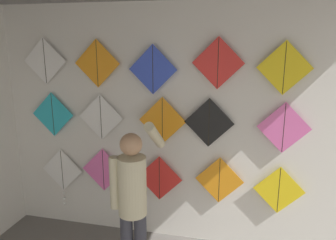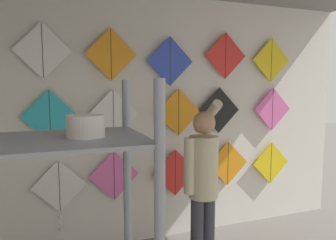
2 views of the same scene
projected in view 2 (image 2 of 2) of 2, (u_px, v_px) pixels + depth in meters
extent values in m
cube|color=silver|center=(171.00, 120.00, 3.85)|extent=(4.69, 0.06, 2.80)
cube|color=slate|center=(5.00, 144.00, 0.87)|extent=(0.76, 0.37, 0.01)
cylinder|color=#B2ADA3|center=(86.00, 126.00, 0.94)|extent=(0.11, 0.11, 0.06)
cylinder|color=#383842|center=(197.00, 238.00, 3.07)|extent=(0.12, 0.12, 0.77)
cylinder|color=#383842|center=(208.00, 234.00, 3.14)|extent=(0.12, 0.12, 0.77)
cylinder|color=beige|center=(204.00, 167.00, 3.03)|extent=(0.27, 0.27, 0.58)
sphere|color=tan|center=(204.00, 123.00, 2.98)|extent=(0.21, 0.21, 0.21)
cylinder|color=beige|center=(189.00, 166.00, 2.94)|extent=(0.10, 0.10, 0.51)
cylinder|color=beige|center=(207.00, 117.00, 3.26)|extent=(0.10, 0.47, 0.37)
cube|color=white|center=(59.00, 186.00, 3.38)|extent=(0.55, 0.01, 0.55)
cylinder|color=black|center=(59.00, 186.00, 3.38)|extent=(0.01, 0.01, 0.53)
sphere|color=white|center=(61.00, 217.00, 3.41)|extent=(0.04, 0.04, 0.04)
sphere|color=white|center=(61.00, 223.00, 3.42)|extent=(0.04, 0.04, 0.04)
sphere|color=white|center=(61.00, 230.00, 3.43)|extent=(0.04, 0.04, 0.04)
cube|color=pink|center=(114.00, 176.00, 3.58)|extent=(0.55, 0.01, 0.55)
cylinder|color=black|center=(114.00, 176.00, 3.58)|extent=(0.01, 0.01, 0.53)
cube|color=red|center=(175.00, 173.00, 3.84)|extent=(0.55, 0.01, 0.55)
cylinder|color=black|center=(175.00, 173.00, 3.83)|extent=(0.01, 0.01, 0.53)
cube|color=orange|center=(228.00, 163.00, 4.08)|extent=(0.55, 0.01, 0.55)
cylinder|color=black|center=(228.00, 164.00, 4.08)|extent=(0.01, 0.01, 0.53)
cube|color=yellow|center=(271.00, 163.00, 4.31)|extent=(0.55, 0.01, 0.55)
cylinder|color=black|center=(271.00, 163.00, 4.31)|extent=(0.01, 0.01, 0.53)
cube|color=#28B2C6|center=(50.00, 117.00, 3.28)|extent=(0.55, 0.01, 0.55)
cylinder|color=black|center=(50.00, 117.00, 3.28)|extent=(0.01, 0.01, 0.53)
cube|color=white|center=(113.00, 114.00, 3.51)|extent=(0.55, 0.01, 0.55)
cylinder|color=black|center=(113.00, 115.00, 3.50)|extent=(0.01, 0.01, 0.53)
cube|color=orange|center=(179.00, 112.00, 3.77)|extent=(0.55, 0.01, 0.55)
cylinder|color=black|center=(179.00, 112.00, 3.77)|extent=(0.01, 0.01, 0.53)
cube|color=black|center=(219.00, 110.00, 3.96)|extent=(0.55, 0.01, 0.55)
cylinder|color=black|center=(219.00, 110.00, 3.95)|extent=(0.01, 0.01, 0.53)
cube|color=pink|center=(272.00, 109.00, 4.23)|extent=(0.55, 0.01, 0.55)
cylinder|color=black|center=(273.00, 109.00, 4.23)|extent=(0.01, 0.01, 0.53)
cube|color=white|center=(42.00, 50.00, 3.19)|extent=(0.55, 0.01, 0.55)
cylinder|color=black|center=(42.00, 50.00, 3.19)|extent=(0.01, 0.01, 0.53)
cube|color=orange|center=(111.00, 54.00, 3.43)|extent=(0.55, 0.01, 0.55)
cylinder|color=black|center=(111.00, 54.00, 3.43)|extent=(0.01, 0.01, 0.53)
cube|color=blue|center=(170.00, 61.00, 3.67)|extent=(0.55, 0.01, 0.55)
cylinder|color=black|center=(170.00, 61.00, 3.67)|extent=(0.01, 0.01, 0.53)
cube|color=red|center=(226.00, 56.00, 3.91)|extent=(0.55, 0.01, 0.55)
cylinder|color=black|center=(226.00, 56.00, 3.91)|extent=(0.01, 0.01, 0.53)
cube|color=yellow|center=(271.00, 60.00, 4.15)|extent=(0.55, 0.01, 0.55)
cylinder|color=black|center=(271.00, 60.00, 4.15)|extent=(0.01, 0.01, 0.53)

